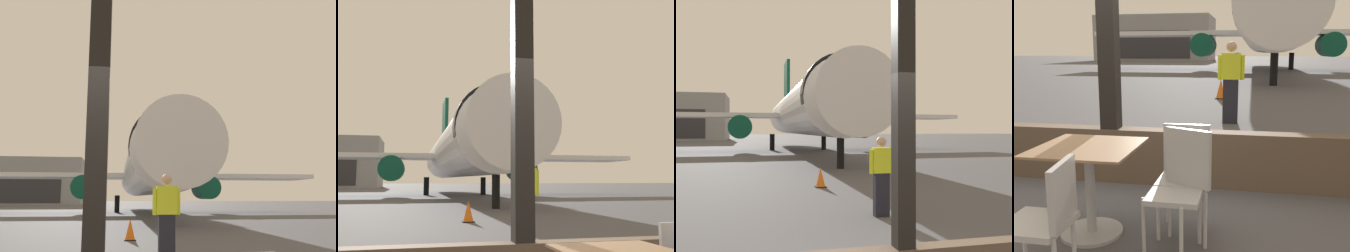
{
  "view_description": "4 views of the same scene",
  "coord_description": "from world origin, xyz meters",
  "views": [
    {
      "loc": [
        0.2,
        -3.59,
        1.27
      ],
      "look_at": [
        2.18,
        11.49,
        4.16
      ],
      "focal_mm": 40.53,
      "sensor_mm": 36.0,
      "label": 1
    },
    {
      "loc": [
        -1.11,
        -4.05,
        1.25
      ],
      "look_at": [
        2.31,
        10.73,
        3.26
      ],
      "focal_mm": 43.85,
      "sensor_mm": 36.0,
      "label": 2
    },
    {
      "loc": [
        -1.57,
        -3.74,
        1.9
      ],
      "look_at": [
        3.08,
        15.22,
        2.08
      ],
      "focal_mm": 39.98,
      "sensor_mm": 36.0,
      "label": 3
    },
    {
      "loc": [
        1.61,
        -4.17,
        1.52
      ],
      "look_at": [
        1.07,
        -1.21,
        0.93
      ],
      "focal_mm": 40.56,
      "sensor_mm": 36.0,
      "label": 4
    }
  ],
  "objects": [
    {
      "name": "ground_plane",
      "position": [
        0.0,
        40.0,
        0.0
      ],
      "size": [
        220.0,
        220.0,
        0.0
      ],
      "primitive_type": "plane",
      "color": "#4C4C51"
    },
    {
      "name": "ground_crew_worker",
      "position": [
        1.17,
        4.01,
        0.9
      ],
      "size": [
        0.56,
        0.22,
        1.74
      ],
      "color": "black",
      "rests_on": "ground"
    },
    {
      "name": "traffic_cone",
      "position": [
        0.61,
        8.4,
        0.3
      ],
      "size": [
        0.36,
        0.36,
        0.64
      ],
      "color": "orange",
      "rests_on": "ground"
    },
    {
      "name": "window_frame",
      "position": [
        0.0,
        0.0,
        1.39
      ],
      "size": [
        7.61,
        0.24,
        3.91
      ],
      "color": "brown",
      "rests_on": "ground"
    },
    {
      "name": "airplane",
      "position": [
        2.59,
        27.77,
        3.4
      ],
      "size": [
        29.39,
        34.95,
        10.34
      ],
      "color": "silver",
      "rests_on": "ground"
    }
  ]
}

